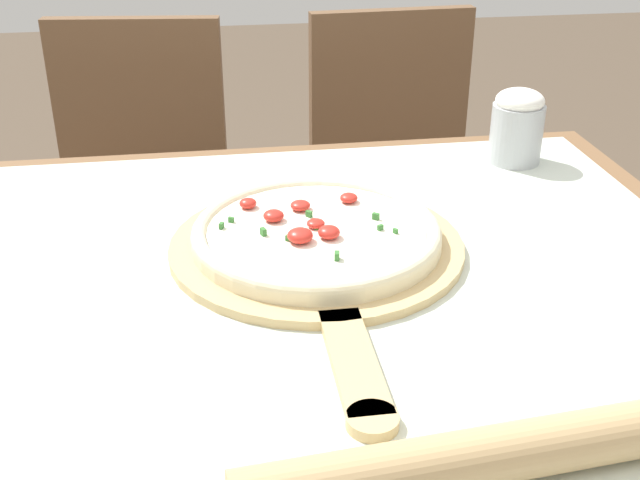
{
  "coord_description": "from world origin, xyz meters",
  "views": [
    {
      "loc": [
        -0.11,
        -0.82,
        1.24
      ],
      "look_at": [
        0.03,
        0.06,
        0.79
      ],
      "focal_mm": 45.0,
      "sensor_mm": 36.0,
      "label": 1
    }
  ],
  "objects_px": {
    "chair_left": "(141,194)",
    "flour_cup": "(517,125)",
    "pizza": "(316,233)",
    "chair_right": "(397,179)",
    "pizza_peel": "(319,253)",
    "rolling_pin": "(465,460)"
  },
  "relations": [
    {
      "from": "chair_left",
      "to": "flour_cup",
      "type": "bearing_deg",
      "value": -32.51
    },
    {
      "from": "pizza",
      "to": "chair_right",
      "type": "relative_size",
      "value": 0.36
    },
    {
      "from": "pizza_peel",
      "to": "flour_cup",
      "type": "xyz_separation_m",
      "value": [
        0.36,
        0.28,
        0.06
      ]
    },
    {
      "from": "pizza",
      "to": "flour_cup",
      "type": "xyz_separation_m",
      "value": [
        0.36,
        0.26,
        0.04
      ]
    },
    {
      "from": "pizza_peel",
      "to": "pizza",
      "type": "height_order",
      "value": "pizza"
    },
    {
      "from": "flour_cup",
      "to": "rolling_pin",
      "type": "bearing_deg",
      "value": -113.86
    },
    {
      "from": "rolling_pin",
      "to": "chair_right",
      "type": "bearing_deg",
      "value": 78.48
    },
    {
      "from": "flour_cup",
      "to": "pizza",
      "type": "bearing_deg",
      "value": -144.39
    },
    {
      "from": "pizza_peel",
      "to": "flour_cup",
      "type": "height_order",
      "value": "flour_cup"
    },
    {
      "from": "chair_right",
      "to": "flour_cup",
      "type": "distance_m",
      "value": 0.62
    },
    {
      "from": "pizza",
      "to": "rolling_pin",
      "type": "bearing_deg",
      "value": -82.0
    },
    {
      "from": "pizza_peel",
      "to": "chair_right",
      "type": "height_order",
      "value": "chair_right"
    },
    {
      "from": "chair_left",
      "to": "chair_right",
      "type": "xyz_separation_m",
      "value": [
        0.59,
        0.0,
        0.0
      ]
    },
    {
      "from": "pizza",
      "to": "chair_left",
      "type": "bearing_deg",
      "value": 109.77
    },
    {
      "from": "pizza_peel",
      "to": "chair_right",
      "type": "bearing_deg",
      "value": 69.17
    },
    {
      "from": "chair_left",
      "to": "chair_right",
      "type": "distance_m",
      "value": 0.59
    },
    {
      "from": "chair_left",
      "to": "flour_cup",
      "type": "xyz_separation_m",
      "value": [
        0.65,
        -0.53,
        0.31
      ]
    },
    {
      "from": "pizza_peel",
      "to": "chair_right",
      "type": "distance_m",
      "value": 0.9
    },
    {
      "from": "pizza",
      "to": "chair_right",
      "type": "distance_m",
      "value": 0.89
    },
    {
      "from": "chair_right",
      "to": "rolling_pin",
      "type": "bearing_deg",
      "value": -104.46
    },
    {
      "from": "chair_right",
      "to": "pizza_peel",
      "type": "bearing_deg",
      "value": -113.77
    },
    {
      "from": "pizza",
      "to": "rolling_pin",
      "type": "relative_size",
      "value": 0.67
    }
  ]
}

